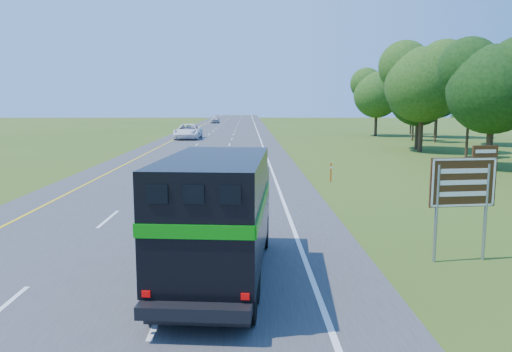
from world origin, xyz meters
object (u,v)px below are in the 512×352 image
object	(u,v)px
exit_sign	(464,187)
white_suv	(188,131)
horse_truck	(219,214)
far_car	(215,120)

from	to	relation	value
exit_sign	white_suv	bearing A→B (deg)	98.96
horse_truck	exit_sign	size ratio (longest dim) A/B	2.23
white_suv	far_car	world-z (taller)	white_suv
horse_truck	white_suv	xyz separation A→B (m)	(-6.85, 51.93, -0.83)
far_car	exit_sign	bearing A→B (deg)	-81.60
horse_truck	far_car	bearing A→B (deg)	98.61
horse_truck	exit_sign	xyz separation A→B (m)	(7.10, 1.58, 0.42)
white_suv	exit_sign	size ratio (longest dim) A/B	2.00
white_suv	exit_sign	world-z (taller)	exit_sign
white_suv	far_car	distance (m)	50.65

